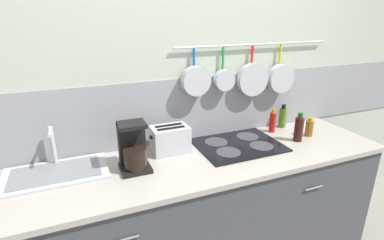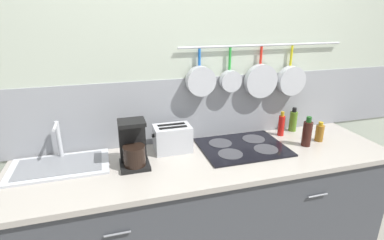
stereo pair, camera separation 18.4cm
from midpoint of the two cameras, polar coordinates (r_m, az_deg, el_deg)
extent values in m
cube|color=#B2BCA8|center=(2.18, 2.57, 6.58)|extent=(7.20, 0.06, 2.60)
cube|color=gray|center=(2.22, 2.54, 2.22)|extent=(7.20, 0.07, 0.47)
cylinder|color=#B7BABF|center=(2.31, 15.97, 13.52)|extent=(1.30, 0.02, 0.02)
cylinder|color=#1959B2|center=(2.10, 3.98, 11.85)|extent=(0.02, 0.02, 0.11)
cylinder|color=#B7BABF|center=(2.10, 4.20, 7.38)|extent=(0.21, 0.07, 0.21)
cylinder|color=green|center=(2.19, 9.67, 11.42)|extent=(0.02, 0.02, 0.16)
cylinder|color=#B7BABF|center=(2.19, 9.77, 7.30)|extent=(0.15, 0.06, 0.15)
cylinder|color=red|center=(2.31, 15.31, 11.82)|extent=(0.02, 0.02, 0.12)
cylinder|color=#B7BABF|center=(2.32, 15.22, 7.15)|extent=(0.25, 0.05, 0.25)
cylinder|color=gold|center=(2.45, 20.51, 11.41)|extent=(0.02, 0.02, 0.15)
cylinder|color=#B7BABF|center=(2.46, 20.42, 7.01)|extent=(0.22, 0.06, 0.22)
cube|color=#3F4247|center=(2.24, 5.48, -18.02)|extent=(2.48, 0.63, 0.86)
cylinder|color=slate|center=(1.70, -10.85, -20.67)|extent=(0.14, 0.01, 0.01)
cylinder|color=slate|center=(2.15, 25.22, -12.98)|extent=(0.14, 0.01, 0.01)
cube|color=#A59E93|center=(2.00, 5.90, -7.84)|extent=(2.52, 0.67, 0.03)
cube|color=#B7BABF|center=(2.01, -21.51, -8.29)|extent=(0.59, 0.34, 0.01)
cube|color=slate|center=(2.00, -21.55, -8.05)|extent=(0.50, 0.27, 0.00)
cylinder|color=#B7BABF|center=(2.07, -21.69, -3.68)|extent=(0.03, 0.03, 0.26)
cylinder|color=#B7BABF|center=(1.96, -22.28, -1.23)|extent=(0.02, 0.14, 0.02)
cube|color=black|center=(1.90, -8.11, -8.51)|extent=(0.18, 0.18, 0.02)
cube|color=black|center=(1.89, -8.58, -4.04)|extent=(0.16, 0.06, 0.30)
cylinder|color=black|center=(1.84, -8.12, -6.80)|extent=(0.13, 0.13, 0.12)
cube|color=black|center=(1.80, -8.62, -0.56)|extent=(0.16, 0.13, 0.02)
cube|color=#B7BABF|center=(2.05, -1.17, -3.59)|extent=(0.25, 0.17, 0.18)
cube|color=black|center=(1.99, -0.97, -1.47)|extent=(0.19, 0.03, 0.00)
cube|color=black|center=(2.04, -1.41, -0.90)|extent=(0.19, 0.03, 0.00)
cube|color=black|center=(2.01, -4.85, -3.06)|extent=(0.02, 0.02, 0.02)
cube|color=black|center=(2.17, 12.02, -5.09)|extent=(0.59, 0.46, 0.01)
cylinder|color=#38383D|center=(2.04, 9.91, -6.44)|extent=(0.17, 0.17, 0.00)
cylinder|color=#38383D|center=(2.16, 16.30, -5.39)|extent=(0.17, 0.17, 0.00)
cylinder|color=#38383D|center=(2.19, 7.82, -4.42)|extent=(0.17, 0.17, 0.00)
cylinder|color=#38383D|center=(2.30, 13.90, -3.56)|extent=(0.17, 0.17, 0.00)
cylinder|color=red|center=(2.44, 18.73, -1.07)|extent=(0.05, 0.05, 0.16)
cylinder|color=#B28C19|center=(2.41, 18.98, 1.06)|extent=(0.03, 0.03, 0.03)
cylinder|color=#33140F|center=(2.31, 23.22, -2.50)|extent=(0.06, 0.06, 0.18)
cylinder|color=#194C19|center=(2.28, 23.59, 0.04)|extent=(0.04, 0.04, 0.04)
cylinder|color=#4C721E|center=(2.56, 20.66, -0.28)|extent=(0.06, 0.06, 0.16)
cylinder|color=black|center=(2.53, 20.93, 1.78)|extent=(0.03, 0.03, 0.03)
cylinder|color=#8C5919|center=(2.45, 25.13, -2.32)|extent=(0.06, 0.06, 0.12)
cylinder|color=#B28C19|center=(2.42, 25.38, -0.70)|extent=(0.03, 0.03, 0.03)
camera|label=1|loc=(0.09, -87.14, 1.04)|focal=28.00mm
camera|label=2|loc=(0.09, 92.86, -1.04)|focal=28.00mm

